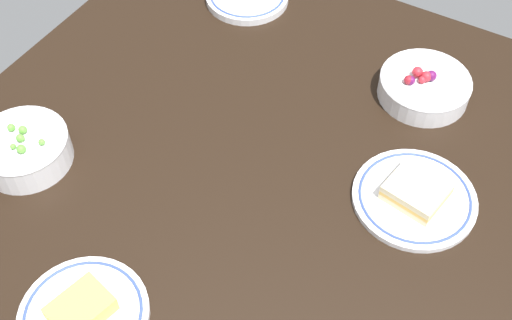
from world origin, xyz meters
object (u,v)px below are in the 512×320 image
(bowl_berries, at_px, (424,86))
(bowl_peas, at_px, (24,148))
(plate_cheese, at_px, (83,314))
(plate_sandwich, at_px, (415,196))

(bowl_berries, xyz_separation_m, bowl_peas, (0.55, 0.50, 0.01))
(plate_cheese, xyz_separation_m, bowl_peas, (0.28, -0.19, 0.02))
(plate_cheese, distance_m, bowl_peas, 0.34)
(plate_sandwich, xyz_separation_m, bowl_peas, (0.63, 0.26, 0.02))
(plate_sandwich, relative_size, bowl_berries, 1.21)
(bowl_peas, bearing_deg, bowl_berries, -137.34)
(plate_cheese, height_order, bowl_peas, bowl_peas)
(plate_sandwich, distance_m, bowl_berries, 0.26)
(plate_sandwich, bearing_deg, bowl_peas, 22.65)
(plate_sandwich, relative_size, bowl_peas, 1.30)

